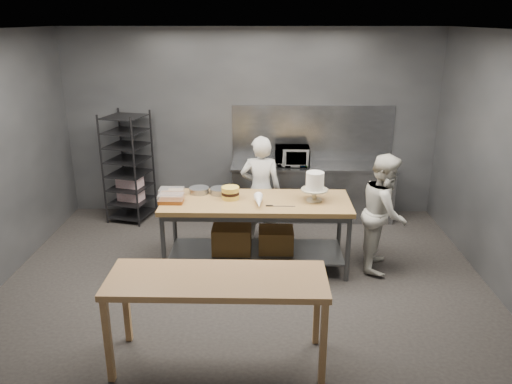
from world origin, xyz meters
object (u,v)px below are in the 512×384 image
Objects in this scene: work_table at (254,225)px; layer_cake at (230,193)px; speed_rack at (129,168)px; microwave at (292,156)px; frosted_cake_stand at (315,183)px; chef_behind at (261,190)px; chef_right at (384,212)px; near_counter at (217,286)px.

work_table is 0.53m from layer_cake.
microwave is at bearing 1.76° from speed_rack.
work_table is 6.35× the size of frosted_cake_stand.
frosted_cake_stand is at bearing 134.68° from chef_behind.
speed_rack is 3.25m from frosted_cake_stand.
chef_right reaches higher than layer_cake.
chef_behind is 1.76m from chef_right.
frosted_cake_stand reaches higher than work_table.
chef_behind is 1.03× the size of chef_right.
chef_right reaches higher than work_table.
layer_cake is (-1.97, 0.04, 0.23)m from chef_right.
work_table is 4.43× the size of microwave.
speed_rack is 2.34m from layer_cake.
chef_behind reaches higher than layer_cake.
chef_behind is at bearing 132.13° from frosted_cake_stand.
near_counter is 1.26× the size of chef_behind.
near_counter is 1.31× the size of chef_right.
work_table is at bearing 86.79° from chef_behind.
chef_behind is 4.19× the size of frosted_cake_stand.
frosted_cake_stand is at bearing -2.56° from layer_cake.
chef_right is 2.83× the size of microwave.
chef_behind reaches higher than chef_right.
chef_right is 1.99m from layer_cake.
microwave is at bearing 77.01° from near_counter.
microwave reaches higher than layer_cake.
frosted_cake_stand is (2.81, -1.61, 0.30)m from speed_rack.
layer_cake is at bearing 90.55° from near_counter.
microwave is at bearing 62.29° from layer_cake.
microwave is 1.43× the size of frosted_cake_stand.
microwave is 1.86m from layer_cake.
frosted_cake_stand is 1.08m from layer_cake.
chef_behind is 6.96× the size of layer_cake.
chef_right reaches higher than near_counter.
layer_cake is (-0.86, -1.65, -0.05)m from microwave.
work_table is 1.52× the size of chef_behind.
speed_rack is 4.05m from chef_right.
speed_rack reaches higher than frosted_cake_stand.
work_table is at bearing 104.76° from chef_right.
speed_rack is at bearing 138.01° from layer_cake.
layer_cake is at bearing 64.60° from chef_behind.
frosted_cake_stand is (-0.90, -0.00, 0.39)m from chef_right.
near_counter is at bearing -89.45° from layer_cake.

